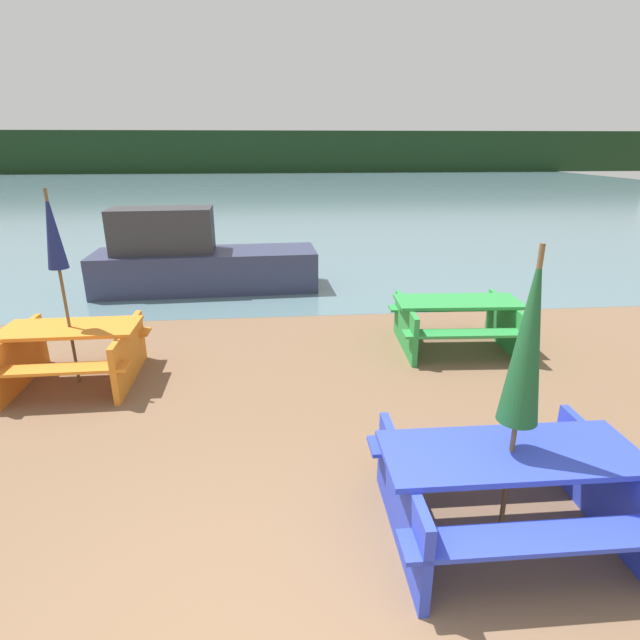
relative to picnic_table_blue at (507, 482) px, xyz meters
The scene contains 8 objects.
water 30.25m from the picnic_table_blue, 93.13° to the left, with size 60.00×50.00×0.00m.
far_treeline 50.25m from the picnic_table_blue, 91.88° to the left, with size 80.00×1.60×4.00m.
picnic_table_blue is the anchor object (origin of this frame).
picnic_table_orange 5.11m from the picnic_table_blue, 144.66° to the left, with size 1.59×1.40×0.74m.
picnic_table_green 3.74m from the picnic_table_blue, 75.83° to the left, with size 1.82×1.47×0.72m.
umbrella_darkgreen 1.15m from the picnic_table_blue, 90.00° to the left, with size 0.28×0.28×2.24m.
umbrella_navy 5.30m from the picnic_table_blue, 144.66° to the left, with size 0.22×0.22×2.37m.
boat 7.79m from the picnic_table_blue, 114.63° to the left, with size 4.44×1.46×1.65m.
Camera 1 is at (-0.01, -1.82, 2.83)m, focal length 28.00 mm.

